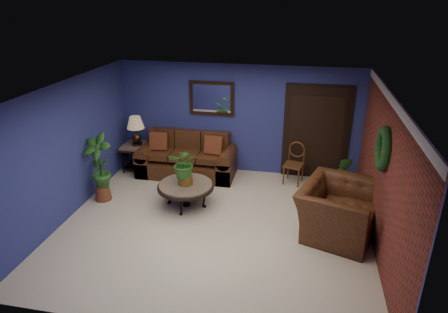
% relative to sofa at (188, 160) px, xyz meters
% --- Properties ---
extents(floor, '(5.50, 5.50, 0.00)m').
position_rel_sofa_xyz_m(floor, '(1.10, -2.08, -0.32)').
color(floor, beige).
rests_on(floor, ground).
extents(wall_back, '(5.50, 0.04, 2.50)m').
position_rel_sofa_xyz_m(wall_back, '(1.10, 0.42, 0.93)').
color(wall_back, navy).
rests_on(wall_back, ground).
extents(wall_left, '(0.04, 5.00, 2.50)m').
position_rel_sofa_xyz_m(wall_left, '(-1.65, -2.08, 0.93)').
color(wall_left, navy).
rests_on(wall_left, ground).
extents(wall_right_brick, '(0.04, 5.00, 2.50)m').
position_rel_sofa_xyz_m(wall_right_brick, '(3.85, -2.08, 0.93)').
color(wall_right_brick, maroon).
rests_on(wall_right_brick, ground).
extents(ceiling, '(5.50, 5.00, 0.02)m').
position_rel_sofa_xyz_m(ceiling, '(1.10, -2.08, 2.18)').
color(ceiling, silver).
rests_on(ceiling, wall_back).
extents(crown_molding, '(0.03, 5.00, 0.14)m').
position_rel_sofa_xyz_m(crown_molding, '(3.82, -2.08, 2.11)').
color(crown_molding, white).
rests_on(crown_molding, wall_right_brick).
extents(wall_mirror, '(1.02, 0.06, 0.77)m').
position_rel_sofa_xyz_m(wall_mirror, '(0.50, 0.38, 1.40)').
color(wall_mirror, '#3B2212').
rests_on(wall_mirror, wall_back).
extents(closet_door, '(1.44, 0.06, 2.18)m').
position_rel_sofa_xyz_m(closet_door, '(2.85, 0.39, 0.73)').
color(closet_door, black).
rests_on(closet_door, wall_back).
extents(wreath, '(0.16, 0.72, 0.72)m').
position_rel_sofa_xyz_m(wreath, '(3.79, -2.03, 1.38)').
color(wreath, black).
rests_on(wreath, wall_right_brick).
extents(sofa, '(2.20, 0.95, 0.99)m').
position_rel_sofa_xyz_m(sofa, '(0.00, 0.00, 0.00)').
color(sofa, '#4E2D16').
rests_on(sofa, ground).
extents(coffee_table, '(1.11, 1.11, 0.48)m').
position_rel_sofa_xyz_m(coffee_table, '(0.39, -1.47, 0.09)').
color(coffee_table, '#524E48').
rests_on(coffee_table, ground).
extents(end_table, '(0.69, 0.69, 0.63)m').
position_rel_sofa_xyz_m(end_table, '(-1.20, -0.03, 0.16)').
color(end_table, '#524E48').
rests_on(end_table, ground).
extents(table_lamp, '(0.40, 0.40, 0.66)m').
position_rel_sofa_xyz_m(table_lamp, '(-1.20, -0.03, 0.74)').
color(table_lamp, '#3B2212').
rests_on(table_lamp, end_table).
extents(side_chair, '(0.48, 0.48, 0.92)m').
position_rel_sofa_xyz_m(side_chair, '(2.44, 0.03, 0.19)').
color(side_chair, '#5C2F1A').
rests_on(side_chair, ground).
extents(armchair, '(1.60, 1.71, 0.91)m').
position_rel_sofa_xyz_m(armchair, '(3.25, -1.88, 0.13)').
color(armchair, '#4E2D16').
rests_on(armchair, ground).
extents(coffee_plant, '(0.57, 0.49, 0.76)m').
position_rel_sofa_xyz_m(coffee_plant, '(0.39, -1.47, 0.57)').
color(coffee_plant, brown).
rests_on(coffee_plant, coffee_table).
extents(floor_plant, '(0.43, 0.38, 0.79)m').
position_rel_sofa_xyz_m(floor_plant, '(3.45, -0.19, 0.08)').
color(floor_plant, brown).
rests_on(floor_plant, ground).
extents(tall_plant, '(0.69, 0.54, 1.40)m').
position_rel_sofa_xyz_m(tall_plant, '(-1.35, -1.56, 0.43)').
color(tall_plant, brown).
rests_on(tall_plant, ground).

